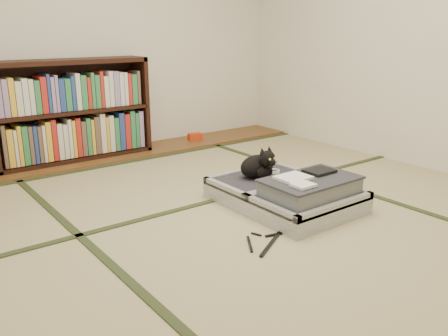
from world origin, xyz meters
TOP-DOWN VIEW (x-y plane):
  - floor at (0.00, 0.00)m, footprint 4.50×4.50m
  - wood_strip at (0.00, 2.00)m, footprint 4.00×0.50m
  - red_item at (0.92, 2.03)m, footprint 0.17×0.13m
  - tatami_borders at (0.00, 0.49)m, footprint 4.00×4.50m
  - bookcase at (-0.40, 2.07)m, footprint 1.43×0.33m
  - suitcase at (0.34, -0.01)m, footprint 0.72×0.95m
  - cat at (0.32, 0.29)m, footprint 0.32×0.32m
  - cable_coil at (0.51, 0.32)m, footprint 0.10×0.10m
  - hanger at (-0.15, -0.34)m, footprint 0.39×0.28m

SIDE VIEW (x-z plane):
  - floor at x=0.00m, z-range 0.00..0.00m
  - tatami_borders at x=0.00m, z-range 0.00..0.01m
  - hanger at x=-0.15m, z-range 0.00..0.01m
  - wood_strip at x=0.00m, z-range 0.00..0.02m
  - red_item at x=0.92m, z-range 0.02..0.09m
  - suitcase at x=0.34m, z-range -0.04..0.24m
  - cable_coil at x=0.51m, z-range 0.14..0.16m
  - cat at x=0.32m, z-range 0.10..0.36m
  - bookcase at x=-0.40m, z-range -0.01..0.91m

